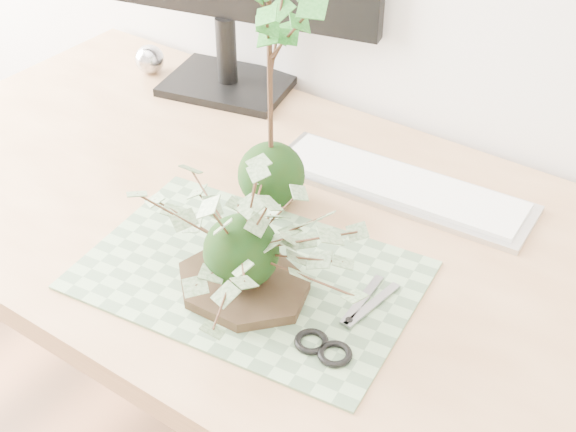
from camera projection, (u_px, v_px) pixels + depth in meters
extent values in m
cube|color=tan|center=(339.00, 259.00, 1.14)|extent=(1.60, 0.70, 0.04)
cube|color=tan|center=(134.00, 198.00, 1.89)|extent=(0.06, 0.06, 0.70)
cube|color=#537151|center=(249.00, 275.00, 1.08)|extent=(0.47, 0.35, 0.00)
cylinder|color=black|center=(243.00, 285.00, 1.05)|extent=(0.20, 0.20, 0.01)
sphere|color=black|center=(241.00, 252.00, 1.01)|extent=(0.10, 0.10, 0.10)
sphere|color=black|center=(271.00, 175.00, 1.18)|extent=(0.10, 0.10, 0.10)
cylinder|color=#382215|center=(270.00, 87.00, 1.10)|extent=(0.01, 0.01, 0.24)
cube|color=#B8B8B8|center=(400.00, 188.00, 1.24)|extent=(0.42, 0.15, 0.01)
cube|color=silver|center=(400.00, 183.00, 1.23)|extent=(0.39, 0.13, 0.01)
cube|color=black|center=(228.00, 84.00, 1.50)|extent=(0.26, 0.21, 0.02)
cylinder|color=black|center=(226.00, 50.00, 1.46)|extent=(0.04, 0.04, 0.12)
sphere|color=silver|center=(150.00, 59.00, 1.54)|extent=(0.06, 0.06, 0.06)
cube|color=gray|center=(361.00, 300.00, 1.03)|extent=(0.02, 0.10, 0.00)
cube|color=gray|center=(371.00, 305.00, 1.02)|extent=(0.02, 0.10, 0.00)
torus|color=black|center=(312.00, 342.00, 0.97)|extent=(0.04, 0.04, 0.01)
torus|color=black|center=(336.00, 354.00, 0.95)|extent=(0.04, 0.04, 0.01)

